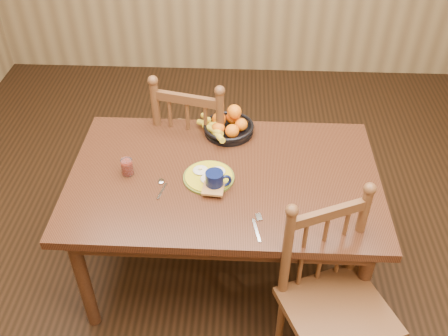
{
  "coord_description": "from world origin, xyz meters",
  "views": [
    {
      "loc": [
        0.09,
        -1.95,
        2.43
      ],
      "look_at": [
        0.0,
        0.0,
        0.8
      ],
      "focal_mm": 40.0,
      "sensor_mm": 36.0,
      "label": 1
    }
  ],
  "objects_px": {
    "chair_near": "(333,302)",
    "breakfast_plate": "(209,177)",
    "chair_far": "(198,147)",
    "dining_table": "(224,188)",
    "fruit_bowl": "(228,126)",
    "coffee_mug": "(215,181)"
  },
  "relations": [
    {
      "from": "chair_near",
      "to": "fruit_bowl",
      "type": "height_order",
      "value": "chair_near"
    },
    {
      "from": "chair_far",
      "to": "coffee_mug",
      "type": "bearing_deg",
      "value": 116.52
    },
    {
      "from": "dining_table",
      "to": "fruit_bowl",
      "type": "height_order",
      "value": "fruit_bowl"
    },
    {
      "from": "chair_far",
      "to": "coffee_mug",
      "type": "xyz_separation_m",
      "value": [
        0.15,
        -0.66,
        0.3
      ]
    },
    {
      "from": "chair_far",
      "to": "dining_table",
      "type": "bearing_deg",
      "value": 122.34
    },
    {
      "from": "chair_far",
      "to": "chair_near",
      "type": "xyz_separation_m",
      "value": [
        0.72,
        -1.12,
        -0.02
      ]
    },
    {
      "from": "breakfast_plate",
      "to": "fruit_bowl",
      "type": "bearing_deg",
      "value": 79.34
    },
    {
      "from": "chair_near",
      "to": "breakfast_plate",
      "type": "distance_m",
      "value": 0.85
    },
    {
      "from": "dining_table",
      "to": "fruit_bowl",
      "type": "xyz_separation_m",
      "value": [
        0.0,
        0.38,
        0.13
      ]
    },
    {
      "from": "chair_far",
      "to": "chair_near",
      "type": "relative_size",
      "value": 1.04
    },
    {
      "from": "fruit_bowl",
      "to": "dining_table",
      "type": "bearing_deg",
      "value": -90.39
    },
    {
      "from": "chair_far",
      "to": "coffee_mug",
      "type": "relative_size",
      "value": 7.79
    },
    {
      "from": "coffee_mug",
      "to": "chair_far",
      "type": "bearing_deg",
      "value": 103.08
    },
    {
      "from": "breakfast_plate",
      "to": "coffee_mug",
      "type": "distance_m",
      "value": 0.09
    },
    {
      "from": "breakfast_plate",
      "to": "fruit_bowl",
      "type": "relative_size",
      "value": 0.9
    },
    {
      "from": "chair_far",
      "to": "chair_near",
      "type": "height_order",
      "value": "chair_far"
    },
    {
      "from": "chair_far",
      "to": "breakfast_plate",
      "type": "relative_size",
      "value": 3.56
    },
    {
      "from": "chair_far",
      "to": "fruit_bowl",
      "type": "bearing_deg",
      "value": 150.98
    },
    {
      "from": "dining_table",
      "to": "chair_far",
      "type": "distance_m",
      "value": 0.61
    },
    {
      "from": "dining_table",
      "to": "chair_near",
      "type": "distance_m",
      "value": 0.79
    },
    {
      "from": "breakfast_plate",
      "to": "fruit_bowl",
      "type": "distance_m",
      "value": 0.42
    },
    {
      "from": "dining_table",
      "to": "fruit_bowl",
      "type": "distance_m",
      "value": 0.4
    }
  ]
}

